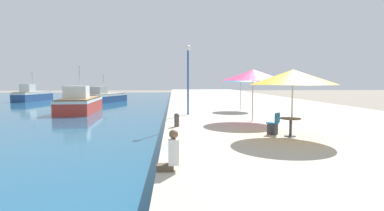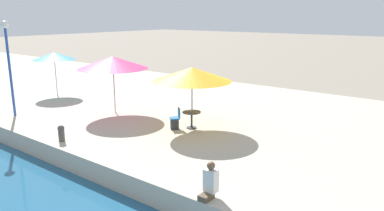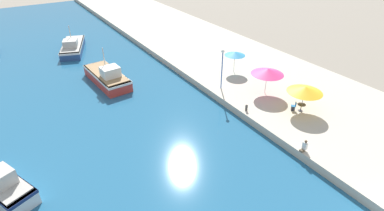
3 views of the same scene
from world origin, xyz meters
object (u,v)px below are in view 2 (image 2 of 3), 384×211
object	(u,v)px
person_at_quay	(210,182)
cafe_umbrella_striped	(54,56)
mooring_bollard	(61,133)
lamppost	(8,52)
cafe_table	(192,116)
cafe_umbrella_pink	(192,74)
cafe_umbrella_white	(113,62)
cafe_chair_left	(175,122)

from	to	relation	value
person_at_quay	cafe_umbrella_striped	bearing A→B (deg)	71.37
mooring_bollard	lamppost	xyz separation A→B (m)	(0.81, 5.22, 2.74)
cafe_table	mooring_bollard	distance (m)	5.38
cafe_umbrella_pink	cafe_table	size ratio (longest dim) A/B	4.23
lamppost	person_at_quay	bearing A→B (deg)	-94.63
cafe_table	mooring_bollard	xyz separation A→B (m)	(-4.50, 2.94, -0.18)
cafe_umbrella_white	cafe_umbrella_striped	xyz separation A→B (m)	(0.73, 6.27, -0.17)
cafe_umbrella_pink	lamppost	world-z (taller)	lamppost
cafe_chair_left	lamppost	size ratio (longest dim) A/B	0.20
cafe_umbrella_striped	cafe_table	world-z (taller)	cafe_umbrella_striped
cafe_umbrella_white	cafe_umbrella_striped	world-z (taller)	cafe_umbrella_white
lamppost	cafe_umbrella_pink	bearing A→B (deg)	-65.20
cafe_umbrella_striped	cafe_chair_left	size ratio (longest dim) A/B	2.85
cafe_umbrella_white	mooring_bollard	size ratio (longest dim) A/B	5.30
person_at_quay	lamppost	bearing A→B (deg)	85.37
cafe_umbrella_white	mooring_bollard	world-z (taller)	cafe_umbrella_white
cafe_table	person_at_quay	distance (m)	6.38
cafe_umbrella_white	cafe_chair_left	bearing A→B (deg)	-93.35
person_at_quay	lamppost	world-z (taller)	lamppost
cafe_umbrella_white	person_at_quay	xyz separation A→B (m)	(-4.42, -9.00, -2.09)
mooring_bollard	lamppost	distance (m)	5.95
cafe_table	cafe_umbrella_striped	bearing A→B (deg)	87.67
person_at_quay	cafe_chair_left	bearing A→B (deg)	49.02
cafe_umbrella_striped	cafe_umbrella_pink	bearing A→B (deg)	-92.01
cafe_umbrella_pink	lamppost	xyz separation A→B (m)	(-3.76, 8.13, 0.73)
mooring_bollard	cafe_umbrella_pink	bearing A→B (deg)	-32.51
cafe_umbrella_striped	person_at_quay	size ratio (longest dim) A/B	2.54
cafe_umbrella_pink	cafe_chair_left	xyz separation A→B (m)	(-0.59, 0.47, -2.04)
cafe_table	lamppost	distance (m)	9.31
cafe_umbrella_pink	cafe_chair_left	distance (m)	2.17
cafe_umbrella_white	mooring_bollard	xyz separation A→B (m)	(-4.22, -1.75, -2.19)
cafe_umbrella_striped	cafe_table	bearing A→B (deg)	-92.33
person_at_quay	cafe_umbrella_white	bearing A→B (deg)	63.85
cafe_table	person_at_quay	xyz separation A→B (m)	(-4.70, -4.31, -0.08)
person_at_quay	mooring_bollard	xyz separation A→B (m)	(0.20, 7.25, -0.10)
cafe_table	person_at_quay	size ratio (longest dim) A/B	0.78
cafe_umbrella_pink	lamppost	bearing A→B (deg)	114.80
cafe_umbrella_white	cafe_umbrella_pink	bearing A→B (deg)	-85.76
lamppost	cafe_umbrella_white	bearing A→B (deg)	-45.47
cafe_umbrella_white	lamppost	bearing A→B (deg)	134.53
cafe_umbrella_striped	cafe_table	xyz separation A→B (m)	(-0.45, -10.96, -1.83)
person_at_quay	mooring_bollard	size ratio (longest dim) A/B	1.56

